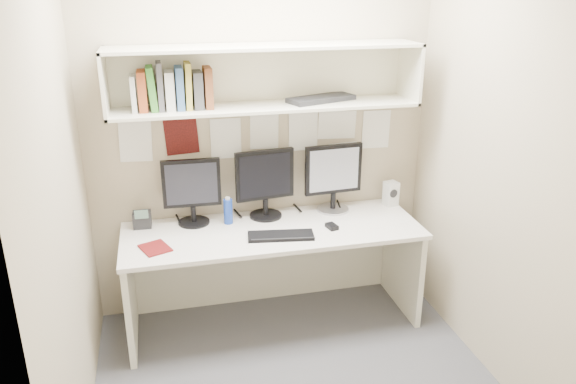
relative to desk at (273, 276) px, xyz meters
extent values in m
cube|color=#48484D|center=(0.00, -0.65, -0.37)|extent=(2.40, 2.00, 0.01)
cube|color=tan|center=(0.00, 0.35, 0.93)|extent=(2.40, 0.02, 2.60)
cube|color=tan|center=(0.00, -1.65, 0.93)|extent=(2.40, 0.02, 2.60)
cube|color=tan|center=(-1.20, -0.65, 0.93)|extent=(0.02, 2.00, 2.60)
cube|color=tan|center=(1.20, -0.65, 0.93)|extent=(0.02, 2.00, 2.60)
cube|color=silver|center=(0.00, -0.01, 0.35)|extent=(2.00, 0.70, 0.03)
cube|color=beige|center=(0.00, 0.32, -0.02)|extent=(1.96, 0.02, 0.70)
cube|color=beige|center=(0.00, 0.16, 1.16)|extent=(2.00, 0.38, 0.02)
cube|color=beige|center=(0.00, 0.16, 1.54)|extent=(2.00, 0.38, 0.02)
cube|color=beige|center=(0.00, 0.34, 1.35)|extent=(2.00, 0.02, 0.40)
cube|color=beige|center=(-0.99, 0.16, 1.35)|extent=(0.02, 0.38, 0.40)
cube|color=beige|center=(0.99, 0.16, 1.35)|extent=(0.02, 0.38, 0.40)
cylinder|color=black|center=(-0.51, 0.21, 0.37)|extent=(0.22, 0.22, 0.02)
cylinder|color=black|center=(-0.51, 0.21, 0.43)|extent=(0.04, 0.04, 0.11)
cube|color=black|center=(-0.51, 0.22, 0.65)|extent=(0.39, 0.05, 0.33)
cube|color=black|center=(-0.51, 0.20, 0.65)|extent=(0.34, 0.01, 0.28)
cylinder|color=black|center=(-0.01, 0.21, 0.37)|extent=(0.23, 0.23, 0.02)
cylinder|color=black|center=(-0.01, 0.21, 0.44)|extent=(0.04, 0.04, 0.11)
cube|color=black|center=(-0.01, 0.22, 0.67)|extent=(0.42, 0.09, 0.35)
cube|color=black|center=(-0.01, 0.20, 0.67)|extent=(0.36, 0.05, 0.30)
cylinder|color=#A5A5AA|center=(0.49, 0.21, 0.37)|extent=(0.23, 0.23, 0.02)
cylinder|color=black|center=(0.49, 0.21, 0.44)|extent=(0.04, 0.04, 0.12)
cube|color=black|center=(0.49, 0.22, 0.67)|extent=(0.42, 0.07, 0.36)
cube|color=silver|center=(0.49, 0.20, 0.67)|extent=(0.37, 0.03, 0.30)
cube|color=black|center=(0.02, -0.15, 0.37)|extent=(0.45, 0.21, 0.02)
cube|color=black|center=(0.39, -0.09, 0.38)|extent=(0.08, 0.10, 0.03)
cube|color=silver|center=(0.94, 0.21, 0.45)|extent=(0.11, 0.11, 0.18)
cylinder|color=black|center=(0.94, 0.16, 0.47)|extent=(0.06, 0.02, 0.06)
cylinder|color=#163498|center=(-0.28, 0.15, 0.45)|extent=(0.06, 0.06, 0.18)
cylinder|color=white|center=(-0.28, 0.15, 0.54)|extent=(0.03, 0.03, 0.02)
cube|color=#5E1010|center=(-0.78, -0.13, 0.37)|extent=(0.22, 0.24, 0.01)
cube|color=black|center=(-0.85, 0.23, 0.42)|extent=(0.12, 0.10, 0.11)
cube|color=#4C6659|center=(-0.85, 0.17, 0.48)|extent=(0.09, 0.01, 0.06)
cube|color=#B9B8B3|center=(-0.83, 0.17, 1.28)|extent=(0.03, 0.18, 0.22)
cube|color=#903A1A|center=(-0.77, 0.17, 1.30)|extent=(0.05, 0.18, 0.25)
cube|color=#347928|center=(-0.71, 0.17, 1.31)|extent=(0.04, 0.18, 0.27)
cube|color=#454549|center=(-0.66, 0.17, 1.32)|extent=(0.03, 0.18, 0.29)
cube|color=silver|center=(-0.61, 0.17, 1.29)|extent=(0.05, 0.18, 0.24)
cube|color=#365888|center=(-0.55, 0.17, 1.30)|extent=(0.05, 0.18, 0.26)
cube|color=#A79737|center=(-0.49, 0.17, 1.32)|extent=(0.04, 0.18, 0.29)
cube|color=#373739|center=(-0.44, 0.17, 1.29)|extent=(0.06, 0.18, 0.23)
cube|color=brown|center=(-0.37, 0.17, 1.30)|extent=(0.05, 0.18, 0.25)
cube|color=black|center=(0.38, 0.19, 1.19)|extent=(0.49, 0.32, 0.03)
camera|label=1|loc=(-0.70, -3.38, 1.93)|focal=35.00mm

